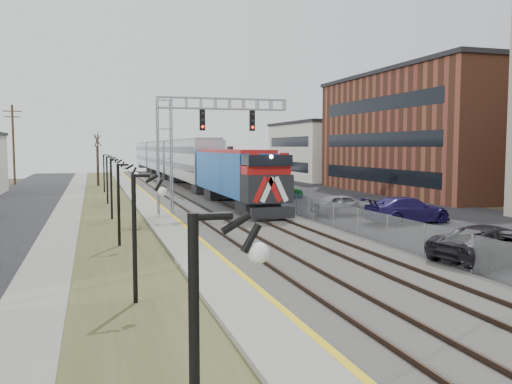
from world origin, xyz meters
name	(u,v)px	position (x,y,z in m)	size (l,w,h in m)	color
street_west	(4,211)	(-11.50, 35.00, 0.02)	(7.00, 120.00, 0.04)	black
sidewalk	(68,209)	(-7.00, 35.00, 0.04)	(2.00, 120.00, 0.08)	gray
grass_median	(109,208)	(-4.00, 35.00, 0.03)	(4.00, 120.00, 0.06)	#404625
platform	(148,206)	(-1.00, 35.00, 0.12)	(2.00, 120.00, 0.24)	gray
ballast_bed	(209,204)	(4.00, 35.00, 0.10)	(8.00, 120.00, 0.20)	#595651
parking_lot	(342,201)	(16.00, 35.00, 0.02)	(16.00, 120.00, 0.04)	black
platform_edge	(159,204)	(-0.12, 35.00, 0.24)	(0.24, 120.00, 0.01)	gold
track_near	(185,203)	(2.00, 35.00, 0.28)	(1.58, 120.00, 0.15)	#2D2119
track_far	(227,201)	(5.50, 35.00, 0.28)	(1.58, 120.00, 0.15)	#2D2119
train	(171,160)	(5.50, 67.54, 2.92)	(3.00, 85.85, 5.33)	#1450A4
signal_gantry	(190,135)	(1.22, 27.99, 5.59)	(9.00, 1.07, 8.15)	gray
lampposts	(118,205)	(-4.00, 18.29, 2.00)	(0.14, 62.14, 4.00)	black
fence	(258,194)	(8.20, 35.00, 0.80)	(0.04, 120.00, 1.60)	gray
buildings_east	(505,130)	(30.00, 31.18, 6.31)	(16.00, 76.00, 15.00)	gray
car_lot_c	(494,245)	(10.50, 9.54, 0.79)	(2.61, 5.67, 1.58)	black
car_lot_d	(407,210)	(13.67, 20.90, 0.83)	(2.32, 5.70, 1.65)	#1F1751
car_lot_e	(343,205)	(11.44, 25.34, 0.76)	(1.79, 4.46, 1.52)	gray
car_lot_f	(282,191)	(11.86, 39.14, 0.64)	(1.35, 3.86, 1.27)	#0E461E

